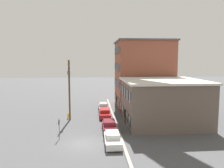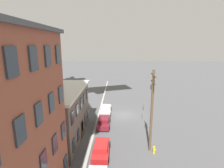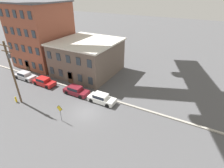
{
  "view_description": "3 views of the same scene",
  "coord_description": "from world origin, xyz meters",
  "views": [
    {
      "loc": [
        24.61,
        1.23,
        9.62
      ],
      "look_at": [
        -1.75,
        3.43,
        6.76
      ],
      "focal_mm": 35.0,
      "sensor_mm": 36.0,
      "label": 1
    },
    {
      "loc": [
        -29.33,
        1.21,
        12.38
      ],
      "look_at": [
        0.32,
        2.15,
        5.59
      ],
      "focal_mm": 28.0,
      "sensor_mm": 36.0,
      "label": 2
    },
    {
      "loc": [
        12.91,
        -15.98,
        15.82
      ],
      "look_at": [
        1.9,
        4.41,
        3.05
      ],
      "focal_mm": 28.0,
      "sensor_mm": 36.0,
      "label": 3
    }
  ],
  "objects": [
    {
      "name": "ground_plane",
      "position": [
        0.0,
        0.0,
        0.0
      ],
      "size": [
        200.0,
        200.0,
        0.0
      ],
      "primitive_type": "plane",
      "color": "#4C4C4F"
    },
    {
      "name": "kerb_strip",
      "position": [
        0.0,
        4.5,
        0.08
      ],
      "size": [
        56.0,
        0.36,
        0.16
      ],
      "primitive_type": "cube",
      "color": "#9E998E",
      "rests_on": "ground_plane"
    },
    {
      "name": "apartment_corner",
      "position": [
        -19.6,
        11.3,
        6.79
      ],
      "size": [
        10.87,
        11.11,
        13.56
      ],
      "color": "brown",
      "rests_on": "ground_plane"
    },
    {
      "name": "apartment_midblock",
      "position": [
        -7.79,
        11.73,
        3.36
      ],
      "size": [
        11.94,
        11.98,
        6.7
      ],
      "color": "#66564C",
      "rests_on": "ground_plane"
    },
    {
      "name": "car_silver",
      "position": [
        -16.88,
        3.02,
        0.75
      ],
      "size": [
        4.4,
        1.92,
        1.43
      ],
      "color": "#B7B7BC",
      "rests_on": "ground_plane"
    },
    {
      "name": "car_red",
      "position": [
        -11.64,
        3.02,
        0.75
      ],
      "size": [
        4.4,
        1.92,
        1.43
      ],
      "color": "#B21E1E",
      "rests_on": "ground_plane"
    },
    {
      "name": "car_maroon",
      "position": [
        -4.41,
        3.28,
        0.75
      ],
      "size": [
        4.4,
        1.92,
        1.43
      ],
      "color": "maroon",
      "rests_on": "ground_plane"
    },
    {
      "name": "car_white",
      "position": [
        0.61,
        3.29,
        0.75
      ],
      "size": [
        4.4,
        1.92,
        1.43
      ],
      "color": "silver",
      "rests_on": "ground_plane"
    },
    {
      "name": "caution_sign",
      "position": [
        -1.84,
        -3.07,
        1.73
      ],
      "size": [
        1.01,
        0.08,
        2.58
      ],
      "color": "slate",
      "rests_on": "ground_plane"
    },
    {
      "name": "utility_pole",
      "position": [
        -10.51,
        -2.72,
        5.44
      ],
      "size": [
        2.4,
        0.44,
        9.7
      ],
      "color": "brown",
      "rests_on": "ground_plane"
    },
    {
      "name": "fire_hydrant",
      "position": [
        -11.23,
        -3.07,
        0.48
      ],
      "size": [
        0.24,
        0.34,
        0.96
      ],
      "color": "yellow",
      "rests_on": "ground_plane"
    }
  ]
}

